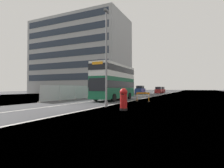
# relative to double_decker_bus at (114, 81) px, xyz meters

# --- Properties ---
(ground) EXTENTS (140.00, 280.00, 0.10)m
(ground) POSITION_rel_double_decker_bus_xyz_m (0.19, -10.77, -2.71)
(ground) COLOR #38383A
(double_decker_bus) EXTENTS (2.96, 10.16, 5.01)m
(double_decker_bus) POSITION_rel_double_decker_bus_xyz_m (0.00, 0.00, 0.00)
(double_decker_bus) COLOR #145638
(double_decker_bus) RESTS_ON ground
(lamppost_foreground) EXTENTS (0.29, 0.70, 8.87)m
(lamppost_foreground) POSITION_rel_double_decker_bus_xyz_m (3.34, -9.15, 1.53)
(lamppost_foreground) COLOR gray
(lamppost_foreground) RESTS_ON ground
(red_pillar_postbox) EXTENTS (0.61, 0.61, 1.70)m
(red_pillar_postbox) POSITION_rel_double_decker_bus_xyz_m (5.64, -10.73, -1.73)
(red_pillar_postbox) COLOR black
(red_pillar_postbox) RESTS_ON ground
(roadworks_barrier) EXTENTS (1.76, 0.64, 1.17)m
(roadworks_barrier) POSITION_rel_double_decker_bus_xyz_m (4.60, -1.52, -1.92)
(roadworks_barrier) COLOR orange
(roadworks_barrier) RESTS_ON ground
(construction_site_fence) EXTENTS (0.44, 24.00, 2.12)m
(construction_site_fence) POSITION_rel_double_decker_bus_xyz_m (-5.98, 3.77, -1.65)
(construction_site_fence) COLOR #A8AAAD
(construction_site_fence) RESTS_ON ground
(car_oncoming_near) EXTENTS (2.03, 3.95, 2.07)m
(car_oncoming_near) POSITION_rel_double_decker_bus_xyz_m (-4.03, 16.40, -1.69)
(car_oncoming_near) COLOR slate
(car_oncoming_near) RESTS_ON ground
(car_receding_mid) EXTENTS (1.91, 4.56, 2.30)m
(car_receding_mid) POSITION_rel_double_decker_bus_xyz_m (-3.30, 24.30, -1.58)
(car_receding_mid) COLOR navy
(car_receding_mid) RESTS_ON ground
(car_receding_far) EXTENTS (1.93, 3.91, 2.04)m
(car_receding_far) POSITION_rel_double_decker_bus_xyz_m (0.45, 30.83, -1.71)
(car_receding_far) COLOR maroon
(car_receding_far) RESTS_ON ground
(car_far_side) EXTENTS (2.08, 4.51, 2.05)m
(car_far_side) POSITION_rel_double_decker_bus_xyz_m (-0.21, 39.32, -1.71)
(car_far_side) COLOR maroon
(car_far_side) RESTS_ON ground
(bare_tree_far_verge_near) EXTENTS (3.18, 3.43, 4.10)m
(bare_tree_far_verge_near) POSITION_rel_double_decker_bus_xyz_m (-12.16, 25.89, -0.56)
(bare_tree_far_verge_near) COLOR #4C3D2D
(bare_tree_far_verge_near) RESTS_ON ground
(pedestrian_at_kerb) EXTENTS (0.34, 0.34, 1.68)m
(pedestrian_at_kerb) POSITION_rel_double_decker_bus_xyz_m (3.28, -4.32, -1.82)
(pedestrian_at_kerb) COLOR #2D3342
(pedestrian_at_kerb) RESTS_ON ground
(backdrop_office_block) EXTENTS (29.60, 15.20, 22.92)m
(backdrop_office_block) POSITION_rel_double_decker_bus_xyz_m (-22.89, 23.82, 8.80)
(backdrop_office_block) COLOR #9EA0A3
(backdrop_office_block) RESTS_ON ground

